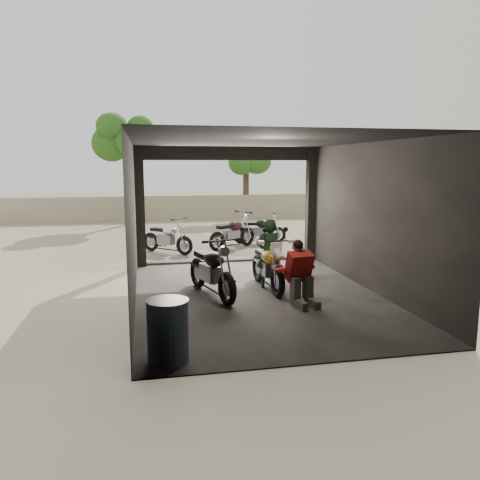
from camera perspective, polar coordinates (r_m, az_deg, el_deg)
name	(u,v)px	position (r m, az deg, el deg)	size (l,w,h in m)	color
ground	(257,296)	(9.91, 2.11, -6.80)	(80.00, 80.00, 0.00)	#7A6D56
garage	(252,232)	(10.16, 1.42, 0.98)	(7.00, 7.13, 3.20)	#2D2B28
boundary_wall	(191,207)	(23.46, -5.99, 3.97)	(18.00, 0.30, 1.20)	gray
tree_left	(125,135)	(21.80, -13.80, 12.27)	(2.20, 2.20, 5.60)	#382B1E
tree_right	(246,147)	(23.81, 0.74, 11.23)	(2.20, 2.20, 5.00)	#382B1E
main_bike	(267,263)	(10.26, 3.37, -2.79)	(0.74, 1.80, 1.20)	beige
left_bike	(211,266)	(9.72, -3.52, -3.20)	(0.79, 1.91, 1.29)	black
outside_bike_a	(167,235)	(14.59, -8.89, 0.58)	(0.69, 1.68, 1.14)	black
outside_bike_b	(232,231)	(15.23, -0.92, 1.16)	(0.72, 1.76, 1.19)	#410F21
outside_bike_c	(259,228)	(16.24, 2.38, 1.49)	(0.67, 1.62, 1.09)	black
rider	(269,254)	(10.34, 3.51, -1.69)	(0.57, 0.37, 1.56)	black
mechanic	(302,275)	(9.14, 7.56, -4.24)	(0.63, 0.86, 1.24)	red
stool	(301,259)	(11.71, 7.47, -2.31)	(0.35, 0.35, 0.48)	black
helmet	(299,250)	(11.70, 7.18, -1.25)	(0.29, 0.30, 0.28)	white
oil_drum	(168,332)	(6.66, -8.77, -11.01)	(0.57, 0.57, 0.89)	#446272
sign_post	(342,201)	(14.32, 12.28, 4.64)	(0.81, 0.08, 2.43)	black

